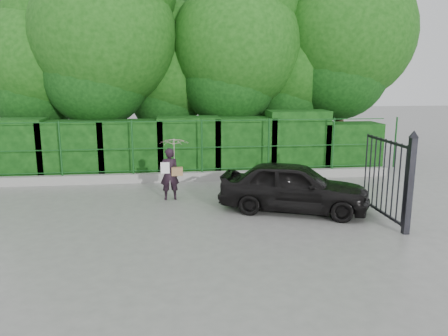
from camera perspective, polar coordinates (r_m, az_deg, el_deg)
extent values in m
plane|color=gray|center=(10.63, -3.23, -7.36)|extent=(80.00, 80.00, 0.00)
cube|color=#9E9E99|center=(14.91, -4.40, -1.13)|extent=(14.00, 0.25, 0.30)
cylinder|color=#134819|center=(15.13, -20.58, 2.38)|extent=(0.06, 0.06, 1.80)
cylinder|color=#134819|center=(14.75, -11.86, 2.66)|extent=(0.06, 0.06, 1.80)
cylinder|color=#134819|center=(14.73, -2.91, 2.89)|extent=(0.06, 0.06, 1.80)
cylinder|color=#134819|center=(15.07, 5.86, 3.05)|extent=(0.06, 0.06, 1.80)
cylinder|color=#134819|center=(15.74, 14.06, 3.13)|extent=(0.06, 0.06, 1.80)
cylinder|color=#134819|center=(16.70, 21.46, 3.15)|extent=(0.06, 0.06, 1.80)
cylinder|color=#134819|center=(14.86, -4.41, -0.19)|extent=(13.60, 0.03, 0.03)
cylinder|color=#134819|center=(14.72, -4.46, 2.66)|extent=(13.60, 0.03, 0.03)
cylinder|color=#134819|center=(14.60, -4.52, 6.15)|extent=(13.60, 0.03, 0.03)
cube|color=black|center=(16.60, -25.80, 2.20)|extent=(2.20, 1.20, 2.09)
cube|color=black|center=(16.07, -19.02, 2.29)|extent=(2.20, 1.20, 2.00)
cube|color=black|center=(15.78, -11.90, 2.50)|extent=(2.20, 1.20, 1.99)
cube|color=black|center=(15.72, -4.62, 2.86)|extent=(2.20, 1.20, 2.09)
cube|color=black|center=(15.93, 2.59, 2.94)|extent=(2.20, 1.20, 2.05)
cube|color=black|center=(16.36, 9.53, 3.44)|extent=(2.20, 1.20, 2.28)
cube|color=black|center=(17.07, 15.96, 2.67)|extent=(2.20, 1.20, 1.80)
cylinder|color=black|center=(18.73, -22.17, 6.04)|extent=(0.36, 0.36, 3.75)
sphere|color=#14470F|center=(18.67, -22.72, 12.91)|extent=(4.50, 4.50, 4.50)
cylinder|color=black|center=(17.42, -14.92, 7.38)|extent=(0.36, 0.36, 4.50)
sphere|color=#14470F|center=(17.44, -15.41, 16.25)|extent=(5.40, 5.40, 5.40)
cylinder|color=black|center=(18.61, -6.60, 6.03)|extent=(0.36, 0.36, 3.25)
sphere|color=#14470F|center=(18.52, -6.75, 12.04)|extent=(3.90, 3.90, 3.90)
cylinder|color=black|center=(17.77, 1.55, 7.45)|extent=(0.36, 0.36, 4.25)
sphere|color=#14470F|center=(17.75, 1.59, 15.68)|extent=(5.10, 5.10, 5.10)
cylinder|color=black|center=(19.01, 8.75, 6.47)|extent=(0.36, 0.36, 3.50)
sphere|color=#14470F|center=(18.93, 8.95, 12.81)|extent=(4.20, 4.20, 4.20)
cylinder|color=black|center=(19.22, 14.94, 8.14)|extent=(0.36, 0.36, 4.75)
sphere|color=#14470F|center=(19.27, 15.41, 16.62)|extent=(5.70, 5.70, 5.70)
cube|color=black|center=(10.53, 23.04, -2.26)|extent=(0.14, 0.14, 2.20)
cone|color=black|center=(10.33, 23.56, 4.11)|extent=(0.22, 0.22, 0.16)
cube|color=black|center=(11.75, 19.88, -5.42)|extent=(0.05, 2.00, 0.06)
cube|color=black|center=(11.36, 20.52, 3.29)|extent=(0.05, 2.00, 0.06)
cylinder|color=black|center=(10.71, 22.49, -2.26)|extent=(0.04, 0.04, 1.90)
cylinder|color=black|center=(10.92, 21.85, -1.95)|extent=(0.04, 0.04, 1.90)
cylinder|color=black|center=(11.13, 21.24, -1.65)|extent=(0.04, 0.04, 1.90)
cylinder|color=black|center=(11.35, 20.65, -1.36)|extent=(0.04, 0.04, 1.90)
cylinder|color=black|center=(11.56, 20.09, -1.08)|extent=(0.04, 0.04, 1.90)
cylinder|color=black|center=(11.78, 19.54, -0.81)|extent=(0.04, 0.04, 1.90)
cylinder|color=black|center=(12.00, 19.02, -0.55)|extent=(0.04, 0.04, 1.90)
cylinder|color=black|center=(12.22, 18.51, -0.30)|extent=(0.04, 0.04, 1.90)
cylinder|color=black|center=(12.44, 18.02, -0.06)|extent=(0.04, 0.04, 1.90)
imported|color=black|center=(12.61, -7.13, -0.78)|extent=(0.58, 0.40, 1.51)
imported|color=#FFBFD7|center=(12.54, -6.52, 2.15)|extent=(0.85, 0.86, 0.78)
cube|color=olive|center=(12.52, -6.14, -0.44)|extent=(0.32, 0.15, 0.24)
cube|color=white|center=(12.45, -7.71, 0.01)|extent=(0.25, 0.02, 0.32)
imported|color=black|center=(11.63, 9.08, -2.41)|extent=(4.17, 2.86, 1.32)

